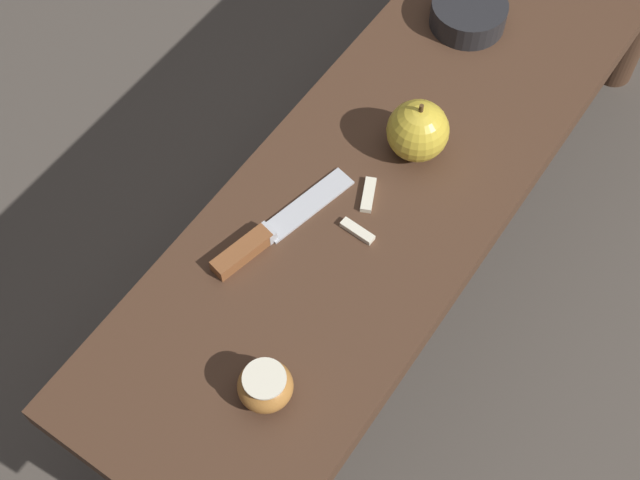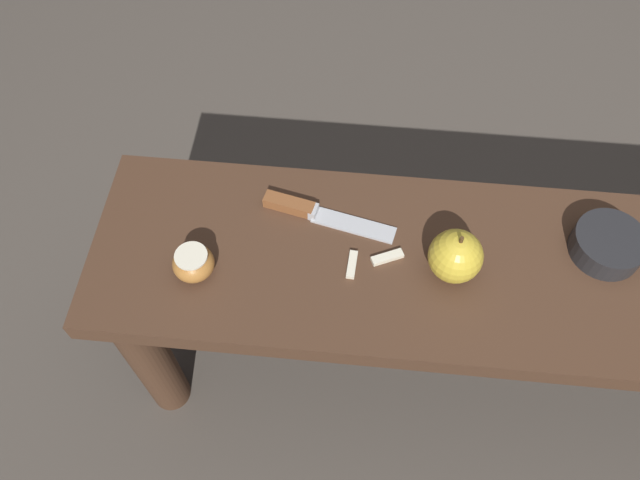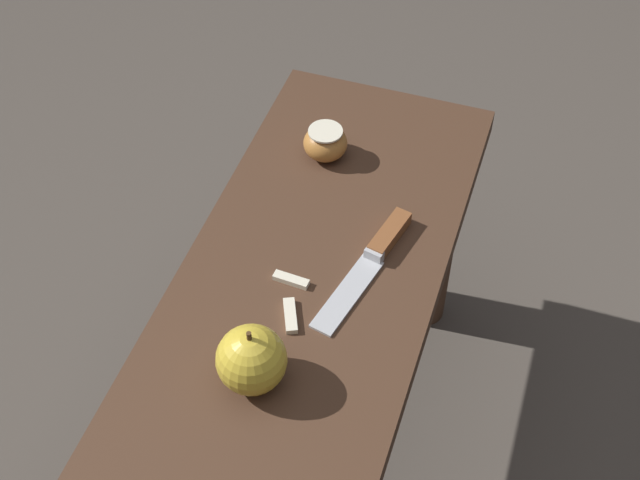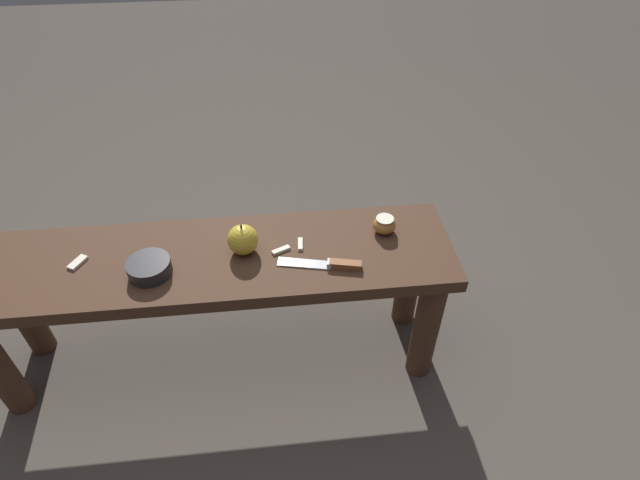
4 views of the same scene
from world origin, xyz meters
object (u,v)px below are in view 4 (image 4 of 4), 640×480
at_px(apple_whole, 243,240).
at_px(bowl, 149,268).
at_px(wooden_bench, 212,282).
at_px(apple_cut, 384,225).
at_px(knife, 332,264).

distance_m(apple_whole, bowl, 0.25).
xyz_separation_m(wooden_bench, bowl, (0.14, 0.05, 0.12)).
bearing_deg(bowl, apple_whole, -166.44).
bearing_deg(apple_cut, apple_whole, 5.95).
height_order(knife, apple_whole, apple_whole).
relative_size(wooden_bench, apple_cut, 20.91).
height_order(knife, apple_cut, apple_cut).
bearing_deg(apple_whole, knife, 159.94).
relative_size(knife, bowl, 1.99).
bearing_deg(apple_whole, wooden_bench, 6.06).
relative_size(knife, apple_whole, 2.38).
distance_m(apple_cut, bowl, 0.65).
height_order(knife, bowl, bowl).
bearing_deg(knife, apple_cut, -129.71).
bearing_deg(bowl, wooden_bench, -161.35).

